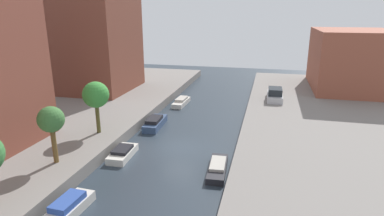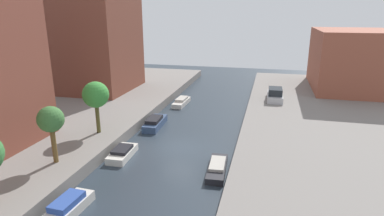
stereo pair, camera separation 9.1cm
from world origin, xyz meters
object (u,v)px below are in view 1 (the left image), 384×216
at_px(street_tree_1, 51,121).
at_px(low_block_right, 352,60).
at_px(moored_boat_left_1, 67,209).
at_px(moored_boat_left_2, 123,153).
at_px(parked_car, 275,95).
at_px(moored_boat_right_2, 218,168).
at_px(street_tree_2, 96,95).
at_px(moored_boat_left_4, 181,102).
at_px(moored_boat_left_3, 155,123).

bearing_deg(street_tree_1, low_block_right, 49.67).
distance_m(moored_boat_left_1, moored_boat_left_2, 7.91).
height_order(parked_car, moored_boat_right_2, parked_car).
relative_size(moored_boat_left_2, moored_boat_right_2, 0.80).
distance_m(street_tree_2, moored_boat_left_4, 14.67).
xyz_separation_m(moored_boat_left_1, moored_boat_left_2, (-0.27, 7.91, -0.08)).
bearing_deg(moored_boat_left_1, moored_boat_left_3, 90.60).
bearing_deg(street_tree_2, parked_car, 44.36).
xyz_separation_m(street_tree_1, street_tree_2, (-0.00, 6.04, 0.27)).
bearing_deg(low_block_right, moored_boat_right_2, -117.93).
xyz_separation_m(moored_boat_left_4, moored_boat_right_2, (7.33, -16.40, -0.06)).
bearing_deg(street_tree_1, moored_boat_left_1, -49.10).
distance_m(moored_boat_left_2, moored_boat_left_4, 15.83).
relative_size(low_block_right, moored_boat_left_3, 3.14).
distance_m(street_tree_1, moored_boat_right_2, 12.26).
bearing_deg(low_block_right, moored_boat_left_2, -130.21).
distance_m(low_block_right, moored_boat_right_2, 30.38).
bearing_deg(moored_boat_left_4, moored_boat_left_2, -91.97).
xyz_separation_m(moored_boat_left_2, moored_boat_right_2, (7.88, -0.57, -0.05)).
bearing_deg(moored_boat_left_2, moored_boat_left_4, 88.03).
height_order(street_tree_2, parked_car, street_tree_2).
distance_m(moored_boat_left_2, moored_boat_left_3, 7.35).
height_order(low_block_right, street_tree_2, low_block_right).
distance_m(parked_car, moored_boat_left_2, 20.96).
bearing_deg(street_tree_1, parked_car, 53.96).
distance_m(street_tree_1, moored_boat_left_4, 20.34).
xyz_separation_m(low_block_right, moored_boat_left_4, (-21.40, -10.13, -4.62)).
distance_m(moored_boat_left_1, moored_boat_left_3, 15.26).
bearing_deg(parked_car, moored_boat_left_2, -124.82).
bearing_deg(street_tree_2, low_block_right, 43.18).
bearing_deg(moored_boat_left_4, street_tree_2, -105.85).
bearing_deg(low_block_right, moored_boat_left_4, -154.67).
relative_size(moored_boat_left_1, moored_boat_left_3, 0.91).
bearing_deg(street_tree_1, moored_boat_left_4, 78.89).
relative_size(street_tree_2, moored_boat_left_3, 1.06).
bearing_deg(low_block_right, street_tree_2, -136.82).
distance_m(low_block_right, moored_boat_left_3, 29.04).
height_order(parked_car, moored_boat_left_3, parked_car).
xyz_separation_m(low_block_right, street_tree_1, (-25.25, -29.73, -0.85)).
xyz_separation_m(street_tree_2, moored_boat_left_1, (3.57, -10.17, -3.99)).
distance_m(street_tree_2, moored_boat_right_2, 12.25).
height_order(street_tree_2, moored_boat_left_4, street_tree_2).
xyz_separation_m(low_block_right, street_tree_2, (-25.25, -23.69, -0.57)).
relative_size(street_tree_1, moored_boat_left_1, 1.05).
relative_size(moored_boat_left_4, moored_boat_right_2, 0.97).
height_order(street_tree_1, moored_boat_left_4, street_tree_1).
height_order(low_block_right, parked_car, low_block_right).
height_order(street_tree_1, moored_boat_left_2, street_tree_1).
bearing_deg(low_block_right, moored_boat_left_3, -139.57).
height_order(moored_boat_left_3, moored_boat_right_2, moored_boat_left_3).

